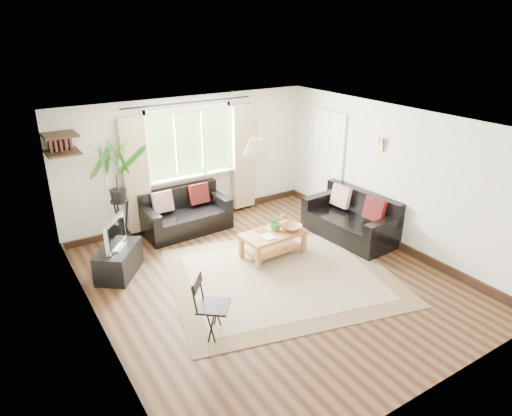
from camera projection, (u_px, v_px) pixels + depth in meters
floor at (270, 280)px, 6.95m from camera, size 5.50×5.50×0.00m
ceiling at (272, 124)px, 6.02m from camera, size 5.50×5.50×0.00m
wall_back at (190, 160)px, 8.63m from camera, size 5.00×0.02×2.40m
wall_front at (432, 301)px, 4.34m from camera, size 5.00×0.02×2.40m
wall_left at (91, 252)px, 5.25m from camera, size 0.02×5.50×2.40m
wall_right at (393, 177)px, 7.72m from camera, size 0.02×5.50×2.40m
rug at (281, 276)px, 7.04m from camera, size 3.91×3.56×0.02m
window at (190, 143)px, 8.47m from camera, size 2.50×0.16×2.16m
door at (326, 164)px, 9.11m from camera, size 0.06×0.96×2.06m
corner_shelf at (61, 144)px, 7.06m from camera, size 0.50×0.50×0.34m
pendant_lamp at (256, 143)px, 6.47m from camera, size 0.36×0.36×0.54m
wall_sconce at (380, 143)px, 7.71m from camera, size 0.12×0.12×0.28m
sofa_back at (186, 212)px, 8.43m from camera, size 1.61×0.85×0.74m
sofa_right at (350, 218)px, 8.15m from camera, size 1.73×0.96×0.79m
coffee_table at (273, 244)px, 7.59m from camera, size 1.08×0.63×0.43m
table_plant at (276, 221)px, 7.53m from camera, size 0.29×0.25×0.32m
bowl at (291, 227)px, 7.58m from camera, size 0.44×0.44×0.08m
book_a at (263, 238)px, 7.29m from camera, size 0.19×0.25×0.02m
book_b at (259, 232)px, 7.48m from camera, size 0.17×0.22×0.02m
tv_stand at (119, 261)px, 7.03m from camera, size 0.90×0.96×0.46m
tv at (115, 233)px, 6.85m from camera, size 0.57×0.65×0.50m
palm_stand at (119, 196)px, 7.67m from camera, size 0.87×0.87×1.83m
folding_chair at (214, 307)px, 5.61m from camera, size 0.59×0.59×0.81m
sill_plant at (205, 167)px, 8.71m from camera, size 0.14×0.10×0.27m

